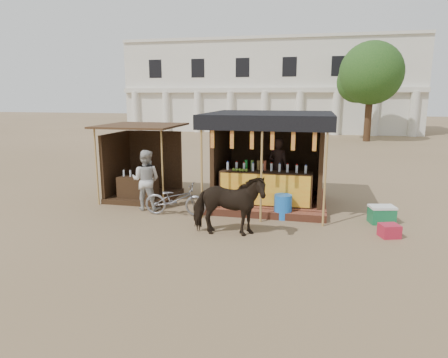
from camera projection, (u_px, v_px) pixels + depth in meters
name	position (u px, v px, depth m)	size (l,w,h in m)	color
ground	(209.00, 239.00, 9.28)	(120.00, 120.00, 0.00)	#846B4C
main_stall	(270.00, 171.00, 12.06)	(3.60, 3.61, 2.78)	brown
secondary_stall	(140.00, 172.00, 12.88)	(2.40, 2.40, 2.38)	#382414
cow	(228.00, 205.00, 9.37)	(0.80, 1.76, 1.49)	black
motorbike	(176.00, 199.00, 11.04)	(0.60, 1.73, 0.91)	gray
bystander	(146.00, 180.00, 11.53)	(0.85, 0.66, 1.75)	beige
blue_barrel	(283.00, 207.00, 10.79)	(0.48, 0.48, 0.65)	blue
red_crate	(389.00, 231.00, 9.38)	(0.43, 0.38, 0.31)	#AB1C33
cooler	(382.00, 214.00, 10.40)	(0.73, 0.58, 0.46)	#18703F
background_building	(270.00, 87.00, 37.47)	(26.00, 7.45, 8.18)	silver
tree	(368.00, 76.00, 28.20)	(4.50, 4.40, 7.00)	#382314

